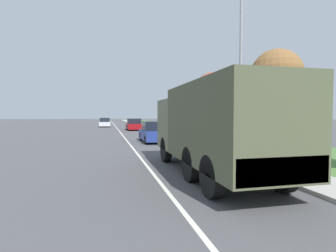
% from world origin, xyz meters
% --- Properties ---
extents(ground_plane, '(180.00, 180.00, 0.00)m').
position_xyz_m(ground_plane, '(0.00, 40.00, 0.00)').
color(ground_plane, '#4C4C4F').
extents(lane_centre_stripe, '(0.12, 120.00, 0.00)m').
position_xyz_m(lane_centre_stripe, '(0.00, 40.00, 0.00)').
color(lane_centre_stripe, silver).
rests_on(lane_centre_stripe, ground).
extents(sidewalk_right, '(1.80, 120.00, 0.12)m').
position_xyz_m(sidewalk_right, '(4.50, 40.00, 0.06)').
color(sidewalk_right, '#ADAAA3').
rests_on(sidewalk_right, ground).
extents(grass_strip_right, '(7.00, 120.00, 0.02)m').
position_xyz_m(grass_strip_right, '(8.90, 40.00, 0.01)').
color(grass_strip_right, '#4C7538').
rests_on(grass_strip_right, ground).
extents(military_truck, '(2.33, 7.78, 3.07)m').
position_xyz_m(military_truck, '(1.99, 9.76, 1.72)').
color(military_truck, '#606647').
rests_on(military_truck, ground).
extents(car_nearest_ahead, '(1.81, 4.41, 1.57)m').
position_xyz_m(car_nearest_ahead, '(1.97, 21.11, 0.71)').
color(car_nearest_ahead, navy).
rests_on(car_nearest_ahead, ground).
extents(car_second_ahead, '(1.93, 4.86, 1.55)m').
position_xyz_m(car_second_ahead, '(2.08, 36.74, 0.70)').
color(car_second_ahead, maroon).
rests_on(car_second_ahead, ground).
extents(car_third_ahead, '(1.80, 4.79, 1.52)m').
position_xyz_m(car_third_ahead, '(-1.83, 46.91, 0.69)').
color(car_third_ahead, silver).
rests_on(car_third_ahead, ground).
extents(pickup_truck, '(1.95, 5.29, 1.85)m').
position_xyz_m(pickup_truck, '(7.98, 15.67, 0.88)').
color(pickup_truck, silver).
rests_on(pickup_truck, grass_strip_right).
extents(lamp_post, '(1.69, 0.24, 7.88)m').
position_xyz_m(lamp_post, '(4.56, 12.90, 4.75)').
color(lamp_post, gray).
rests_on(lamp_post, sidewalk_right).
extents(tree_mid_right, '(3.48, 3.48, 6.52)m').
position_xyz_m(tree_mid_right, '(9.73, 17.07, 4.76)').
color(tree_mid_right, brown).
rests_on(tree_mid_right, grass_strip_right).
extents(tree_far_right, '(3.84, 3.84, 6.64)m').
position_xyz_m(tree_far_right, '(9.60, 27.77, 4.73)').
color(tree_far_right, brown).
rests_on(tree_far_right, grass_strip_right).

